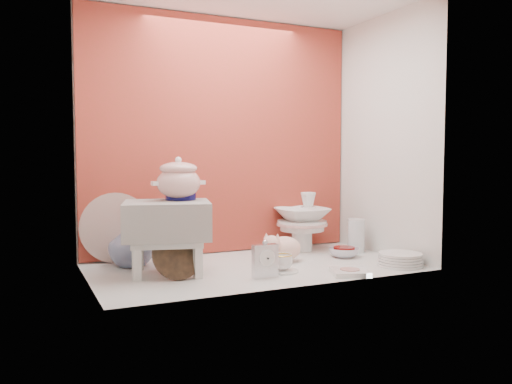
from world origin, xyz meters
TOP-DOWN VIEW (x-y plane):
  - ground at (0.00, 0.00)m, footprint 1.80×1.80m
  - niche_shell at (0.00, 0.18)m, footprint 1.86×1.03m
  - step_stool at (-0.49, 0.03)m, footprint 0.52×0.48m
  - soup_tureen at (-0.41, 0.07)m, footprint 0.36×0.36m
  - cobalt_bowl at (-0.39, 0.10)m, footprint 0.19×0.19m
  - floral_platter at (-0.69, 0.45)m, footprint 0.41×0.12m
  - blue_white_vase at (-0.62, 0.30)m, footprint 0.30×0.30m
  - lacquer_tray at (-0.47, -0.10)m, footprint 0.26×0.12m
  - mantel_clock at (-0.06, -0.26)m, footprint 0.13×0.05m
  - plush_pig at (0.21, 0.04)m, footprint 0.29×0.21m
  - teacup_saucer at (0.08, -0.19)m, footprint 0.21×0.21m
  - gold_rim_teacup at (0.08, -0.19)m, footprint 0.14×0.14m
  - lattice_dish at (0.37, -0.39)m, footprint 0.24×0.24m
  - dinner_plate_stack at (0.76, -0.33)m, footprint 0.28×0.28m
  - crystal_bowl at (0.62, 0.02)m, footprint 0.23×0.23m
  - clear_glass_vase at (0.78, 0.13)m, footprint 0.13×0.13m
  - porcelain_tower at (0.49, 0.32)m, footprint 0.44×0.44m

SIDE VIEW (x-z plane):
  - ground at x=0.00m, z-range 0.00..0.00m
  - teacup_saucer at x=0.08m, z-range 0.00..0.01m
  - lattice_dish at x=0.37m, z-range 0.00..0.03m
  - crystal_bowl at x=0.62m, z-range 0.00..0.06m
  - dinner_plate_stack at x=0.76m, z-range 0.00..0.07m
  - gold_rim_teacup at x=0.08m, z-range 0.01..0.10m
  - plush_pig at x=0.21m, z-range 0.00..0.16m
  - mantel_clock at x=-0.06m, z-range 0.00..0.19m
  - clear_glass_vase at x=0.78m, z-range 0.00..0.22m
  - lacquer_tray at x=-0.47m, z-range 0.00..0.25m
  - blue_white_vase at x=-0.62m, z-range 0.00..0.27m
  - step_stool at x=-0.49m, z-range 0.00..0.38m
  - porcelain_tower at x=0.49m, z-range 0.00..0.38m
  - floral_platter at x=-0.69m, z-range 0.00..0.41m
  - cobalt_bowl at x=-0.39m, z-range 0.38..0.45m
  - soup_tureen at x=-0.41m, z-range 0.38..0.62m
  - niche_shell at x=0.00m, z-range 0.17..1.70m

